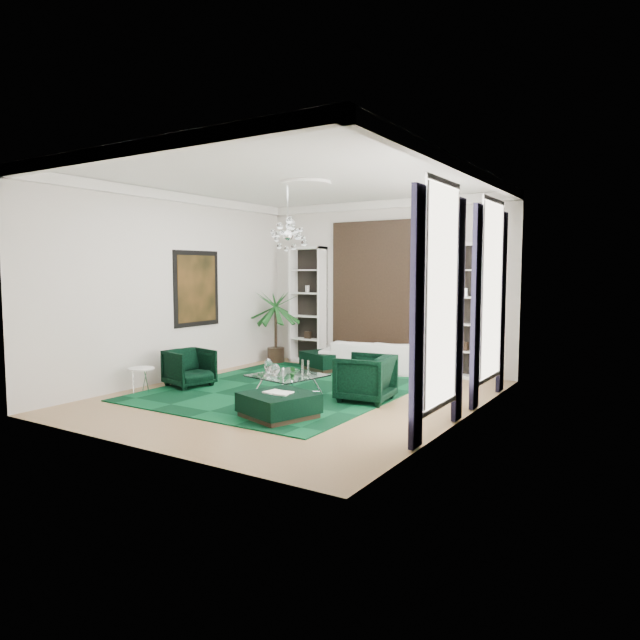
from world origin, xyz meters
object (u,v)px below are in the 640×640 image
Objects in this scene: coffee_table at (287,385)px; side_table at (142,381)px; armchair_right at (365,378)px; ottoman_side at (328,361)px; ottoman_front at (279,406)px; armchair_left at (189,368)px; sofa at (376,357)px; palm at (276,317)px.

side_table is at bearing -152.86° from coffee_table.
armchair_right is 0.96× the size of ottoman_side.
side_table is at bearing -73.36° from armchair_right.
armchair_right is 1.79m from ottoman_front.
side_table is (-1.62, -3.87, 0.02)m from ottoman_side.
ottoman_side reaches higher than coffee_table.
armchair_right reaches higher than ottoman_front.
armchair_left is 0.86× the size of ottoman_side.
armchair_left reaches higher than ottoman_side.
ottoman_side is 4.25m from ottoman_front.
coffee_table is 1.19× the size of ottoman_side.
armchair_left is (-2.33, -3.31, 0.02)m from sofa.
ottoman_front is at bearing -1.68° from side_table.
sofa is at bearing 57.82° from side_table.
coffee_table is 2.75m from ottoman_side.
ottoman_front is at bearing -68.65° from ottoman_side.
palm reaches higher than armchair_right.
armchair_left reaches higher than coffee_table.
armchair_right is at bearing -33.59° from palm.
armchair_left is at bearing -84.68° from palm.
coffee_table is at bearing -50.20° from palm.
sofa is 1.05× the size of palm.
ottoman_front is at bearing -52.93° from palm.
palm reaches higher than side_table.
ottoman_front is 0.43× the size of palm.
palm is (-0.30, 3.18, 0.75)m from armchair_left.
armchair_left is at bearing 160.99° from ottoman_front.
ottoman_side is (1.30, 2.98, -0.16)m from armchair_left.
ottoman_side is at bearing 106.29° from coffee_table.
sofa is at bearing -22.50° from armchair_left.
side_table is (-2.64, -4.20, -0.12)m from sofa.
sofa reaches higher than coffee_table.
ottoman_side is (-0.77, 2.64, 0.02)m from coffee_table.
coffee_table is 2.36× the size of side_table.
ottoman_side is (-2.14, 2.28, -0.20)m from armchair_right.
armchair_left is 0.72× the size of coffee_table.
sofa is 1.09m from ottoman_side.
side_table is 4.16m from palm.
coffee_table is (-0.25, -2.98, -0.15)m from sofa.
palm is at bearing 129.80° from coffee_table.
sofa is at bearing 2.97° from palm.
sofa is 4.33m from ottoman_front.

